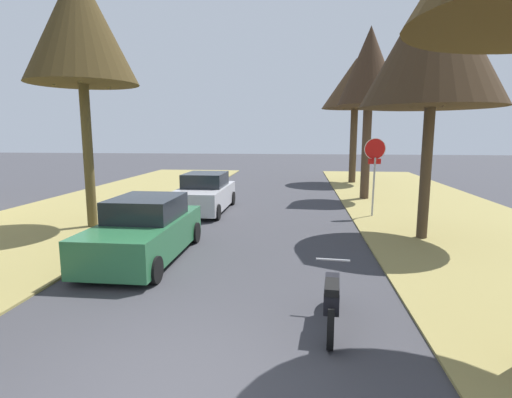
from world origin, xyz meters
TOP-DOWN VIEW (x-y plane):
  - ground_plane at (0.00, 0.00)m, footprint 120.00×120.00m
  - stop_sign_far at (4.43, 11.21)m, footprint 0.81×0.25m
  - street_tree_right_mid_a at (5.34, 7.96)m, footprint 4.06×4.06m
  - street_tree_right_mid_b at (4.79, 15.49)m, footprint 2.89×2.89m
  - street_tree_right_far at (5.03, 22.20)m, footprint 4.19×4.19m
  - street_tree_left_mid_a at (-5.43, 8.33)m, footprint 3.53×3.53m
  - parked_sedan_green at (-2.31, 5.22)m, footprint 1.96×4.41m
  - parked_sedan_silver at (-2.29, 11.68)m, footprint 1.96×4.41m
  - parked_motorcycle at (2.17, 1.95)m, footprint 0.60×2.05m

SIDE VIEW (x-z plane):
  - ground_plane at x=0.00m, z-range 0.00..0.00m
  - parked_motorcycle at x=2.17m, z-range 0.00..0.97m
  - parked_sedan_green at x=-2.31m, z-range -0.06..1.51m
  - parked_sedan_silver at x=-2.29m, z-range -0.06..1.51m
  - stop_sign_far at x=4.43m, z-range 0.71..3.68m
  - street_tree_right_mid_a at x=5.34m, z-range 1.97..9.68m
  - street_tree_right_mid_b at x=4.79m, z-range 2.18..10.24m
  - street_tree_right_far at x=5.03m, z-range 2.35..10.15m
  - street_tree_left_mid_a at x=-5.43m, z-range 2.36..10.78m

